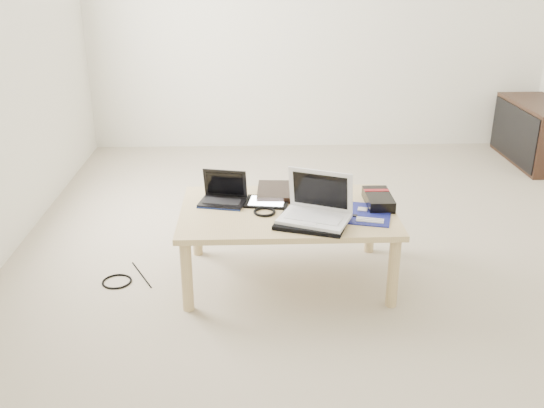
{
  "coord_description": "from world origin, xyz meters",
  "views": [
    {
      "loc": [
        -0.6,
        -3.34,
        1.61
      ],
      "look_at": [
        -0.49,
        -0.46,
        0.43
      ],
      "focal_mm": 40.0,
      "sensor_mm": 36.0,
      "label": 1
    }
  ],
  "objects_px": {
    "white_laptop": "(316,209)",
    "gpu_box": "(378,199)",
    "coffee_table": "(287,218)",
    "netbook": "(223,196)",
    "media_cabinet": "(537,133)"
  },
  "relations": [
    {
      "from": "coffee_table",
      "to": "media_cabinet",
      "type": "relative_size",
      "value": 1.22
    },
    {
      "from": "media_cabinet",
      "to": "white_laptop",
      "type": "height_order",
      "value": "white_laptop"
    },
    {
      "from": "white_laptop",
      "to": "gpu_box",
      "type": "bearing_deg",
      "value": 31.2
    },
    {
      "from": "media_cabinet",
      "to": "gpu_box",
      "type": "xyz_separation_m",
      "value": [
        -1.71,
        -1.86,
        0.18
      ]
    },
    {
      "from": "coffee_table",
      "to": "netbook",
      "type": "relative_size",
      "value": 4.15
    },
    {
      "from": "gpu_box",
      "to": "coffee_table",
      "type": "bearing_deg",
      "value": -173.89
    },
    {
      "from": "white_laptop",
      "to": "gpu_box",
      "type": "distance_m",
      "value": 0.41
    },
    {
      "from": "netbook",
      "to": "coffee_table",
      "type": "bearing_deg",
      "value": -17.67
    },
    {
      "from": "media_cabinet",
      "to": "netbook",
      "type": "bearing_deg",
      "value": -144.34
    },
    {
      "from": "media_cabinet",
      "to": "netbook",
      "type": "xyz_separation_m",
      "value": [
        -2.52,
        -1.81,
        0.19
      ]
    },
    {
      "from": "coffee_table",
      "to": "white_laptop",
      "type": "relative_size",
      "value": 2.83
    },
    {
      "from": "coffee_table",
      "to": "gpu_box",
      "type": "height_order",
      "value": "gpu_box"
    },
    {
      "from": "coffee_table",
      "to": "netbook",
      "type": "distance_m",
      "value": 0.36
    },
    {
      "from": "media_cabinet",
      "to": "netbook",
      "type": "relative_size",
      "value": 3.39
    },
    {
      "from": "coffee_table",
      "to": "gpu_box",
      "type": "xyz_separation_m",
      "value": [
        0.48,
        0.05,
        0.08
      ]
    }
  ]
}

